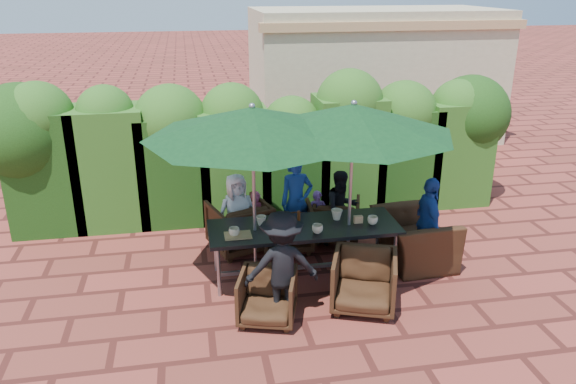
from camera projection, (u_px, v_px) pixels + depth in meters
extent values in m
plane|color=maroon|center=(287.00, 275.00, 7.84)|extent=(80.00, 80.00, 0.00)
cube|color=black|center=(304.00, 227.00, 7.61)|extent=(2.58, 0.90, 0.05)
cube|color=gray|center=(303.00, 267.00, 7.82)|extent=(2.38, 0.05, 0.05)
cylinder|color=gray|center=(219.00, 272.00, 7.22)|extent=(0.05, 0.05, 0.70)
cylinder|color=gray|center=(215.00, 248.00, 7.86)|extent=(0.05, 0.05, 0.70)
cylinder|color=gray|center=(395.00, 257.00, 7.62)|extent=(0.05, 0.05, 0.70)
cylinder|color=gray|center=(378.00, 235.00, 8.26)|extent=(0.05, 0.05, 0.70)
cylinder|color=gray|center=(256.00, 278.00, 7.73)|extent=(0.44, 0.44, 0.03)
cylinder|color=gray|center=(254.00, 199.00, 7.31)|extent=(0.04, 0.04, 2.40)
cone|color=black|center=(252.00, 122.00, 6.95)|extent=(2.77, 2.77, 0.38)
sphere|color=gray|center=(252.00, 106.00, 6.88)|extent=(0.08, 0.08, 0.08)
cylinder|color=gray|center=(347.00, 272.00, 7.90)|extent=(0.44, 0.44, 0.03)
cylinder|color=gray|center=(350.00, 194.00, 7.48)|extent=(0.04, 0.04, 2.40)
cone|color=black|center=(353.00, 119.00, 7.11)|extent=(2.65, 2.65, 0.38)
sphere|color=gray|center=(354.00, 103.00, 7.04)|extent=(0.08, 0.08, 0.08)
imported|color=black|center=(239.00, 224.00, 8.46)|extent=(1.02, 0.98, 0.84)
imported|color=black|center=(287.00, 225.00, 8.53)|extent=(0.80, 0.76, 0.77)
imported|color=black|center=(336.00, 217.00, 8.82)|extent=(0.88, 0.85, 0.73)
imported|color=black|center=(267.00, 295.00, 6.71)|extent=(0.82, 0.79, 0.69)
imported|color=black|center=(364.00, 279.00, 6.96)|extent=(0.98, 0.95, 0.80)
imported|color=black|center=(414.00, 231.00, 8.05)|extent=(0.78, 1.16, 0.99)
imported|color=silver|center=(237.00, 214.00, 8.34)|extent=(0.68, 0.50, 1.23)
imported|color=#1B4093|center=(296.00, 202.00, 8.51)|extent=(0.57, 0.49, 1.42)
imported|color=black|center=(341.00, 208.00, 8.59)|extent=(0.63, 0.47, 1.19)
imported|color=black|center=(282.00, 266.00, 6.66)|extent=(0.89, 0.41, 1.38)
imported|color=#1B4093|center=(428.00, 222.00, 7.92)|extent=(0.44, 0.80, 1.32)
imported|color=#D04976|center=(256.00, 219.00, 8.60)|extent=(0.35, 0.30, 0.88)
imported|color=#8750AE|center=(318.00, 216.00, 8.75)|extent=(0.32, 0.27, 0.83)
imported|color=green|center=(334.00, 136.00, 11.73)|extent=(1.59, 1.12, 1.61)
imported|color=#D04976|center=(355.00, 131.00, 12.08)|extent=(0.86, 0.65, 1.61)
imported|color=gray|center=(414.00, 128.00, 12.06)|extent=(1.23, 0.86, 1.76)
imported|color=beige|center=(234.00, 232.00, 7.28)|extent=(0.14, 0.14, 0.11)
imported|color=beige|center=(261.00, 221.00, 7.60)|extent=(0.14, 0.14, 0.13)
imported|color=beige|center=(317.00, 229.00, 7.36)|extent=(0.15, 0.15, 0.12)
imported|color=beige|center=(337.00, 214.00, 7.77)|extent=(0.16, 0.16, 0.15)
imported|color=beige|center=(373.00, 220.00, 7.63)|extent=(0.14, 0.14, 0.11)
cylinder|color=#B20C0A|center=(290.00, 219.00, 7.60)|extent=(0.04, 0.04, 0.17)
cylinder|color=#4C230C|center=(299.00, 217.00, 7.67)|extent=(0.04, 0.04, 0.17)
cube|color=#A27F4E|center=(238.00, 235.00, 7.29)|extent=(0.35, 0.25, 0.02)
cube|color=tan|center=(292.00, 224.00, 7.53)|extent=(0.12, 0.06, 0.10)
cube|color=tan|center=(358.00, 219.00, 7.67)|extent=(0.12, 0.06, 0.10)
cube|color=#17330E|center=(47.00, 171.00, 9.01)|extent=(1.15, 0.95, 1.98)
sphere|color=#17330E|center=(38.00, 116.00, 8.69)|extent=(1.09, 1.09, 1.09)
cube|color=#17330E|center=(112.00, 167.00, 9.18)|extent=(1.15, 0.95, 1.99)
sphere|color=#17330E|center=(105.00, 114.00, 8.86)|extent=(0.91, 0.91, 0.91)
cube|color=#17330E|center=(174.00, 168.00, 9.38)|extent=(1.15, 0.95, 1.83)
sphere|color=#17330E|center=(171.00, 121.00, 9.09)|extent=(1.20, 1.20, 1.20)
cube|color=#17330E|center=(234.00, 163.00, 9.53)|extent=(1.15, 0.95, 1.88)
sphere|color=#17330E|center=(232.00, 115.00, 9.23)|extent=(1.06, 1.06, 1.06)
cube|color=#17330E|center=(292.00, 166.00, 9.74)|extent=(1.15, 0.95, 1.66)
sphere|color=#17330E|center=(292.00, 125.00, 9.48)|extent=(1.00, 1.00, 1.00)
cube|color=#17330E|center=(347.00, 154.00, 9.85)|extent=(1.15, 0.95, 2.01)
sphere|color=#17330E|center=(349.00, 103.00, 9.52)|extent=(1.15, 1.15, 1.15)
cube|color=#17330E|center=(401.00, 157.00, 10.05)|extent=(1.15, 0.95, 1.79)
sphere|color=#17330E|center=(404.00, 113.00, 9.77)|extent=(1.13, 1.13, 1.13)
cube|color=#17330E|center=(453.00, 152.00, 10.21)|extent=(1.15, 0.95, 1.87)
sphere|color=#17330E|center=(458.00, 106.00, 9.91)|extent=(0.96, 0.96, 0.96)
sphere|color=#17330E|center=(23.00, 133.00, 8.84)|extent=(1.60, 1.60, 1.60)
sphere|color=#17330E|center=(470.00, 114.00, 10.11)|extent=(1.40, 1.40, 1.40)
cube|color=beige|center=(373.00, 74.00, 14.29)|extent=(6.00, 3.00, 3.20)
cube|color=tan|center=(397.00, 26.00, 12.49)|extent=(6.20, 0.25, 0.20)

